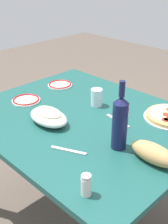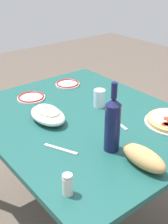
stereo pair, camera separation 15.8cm
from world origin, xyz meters
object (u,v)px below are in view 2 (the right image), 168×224
Objects in this scene: wine_bottle at (113,124)px; dining_table at (84,135)px; side_plate_far at (31,97)px; baked_pasta_dish at (48,114)px; water_glass at (99,98)px; bread_loaf at (144,158)px; spice_shaker at (68,185)px; side_plate_near at (68,84)px.

dining_table is at bearing 163.56° from wine_bottle.
wine_bottle reaches higher than side_plate_far.
water_glass reaches higher than baked_pasta_dish.
dining_table is 12.25× the size of water_glass.
baked_pasta_dish is at bearing -12.87° from side_plate_far.
spice_shaker is at bearing -100.02° from bread_loaf.
spice_shaker reaches higher than baked_pasta_dish.
dining_table is 0.42m from wine_bottle.
side_plate_far is (-0.71, -0.02, -0.12)m from wine_bottle.
bread_loaf reaches higher than side_plate_far.
water_glass is 0.60× the size of side_plate_far.
wine_bottle is 1.89× the size of side_plate_far.
wine_bottle is (0.32, -0.09, 0.25)m from dining_table.
dining_table is at bearing 65.35° from baked_pasta_dish.
dining_table is 14.35× the size of spice_shaker.
spice_shaker is (-0.06, -0.34, 0.00)m from bread_loaf.
bread_loaf reaches higher than baked_pasta_dish.
side_plate_near is (-0.43, 0.20, 0.13)m from dining_table.
wine_bottle reaches higher than dining_table.
water_glass reaches higher than spice_shaker.
wine_bottle reaches higher than spice_shaker.
side_plate_near is at bearing 173.49° from water_glass.
dining_table is 5.74× the size of bread_loaf.
spice_shaker is (0.48, -0.57, -0.01)m from water_glass.
side_plate_near is 0.31m from side_plate_far.
side_plate_near and side_plate_far have the same top height.
water_glass is (-0.05, 0.15, 0.17)m from dining_table.
wine_bottle is 0.35m from spice_shaker.
side_plate_far is 0.78× the size of bread_loaf.
spice_shaker is (0.82, -0.31, 0.03)m from side_plate_far.
side_plate_near is (-0.38, 0.04, -0.04)m from water_glass.
wine_bottle reaches higher than bread_loaf.
side_plate_far is at bearing 167.13° from baked_pasta_dish.
side_plate_near is at bearing 144.60° from spice_shaker.
side_plate_far reaches higher than dining_table.
wine_bottle is 0.45m from water_glass.
side_plate_near is at bearing 98.08° from side_plate_far.
bread_loaf is at bearing 10.34° from baked_pasta_dish.
spice_shaker reaches higher than bread_loaf.
spice_shaker reaches higher than side_plate_near.
bread_loaf is (0.49, -0.07, 0.16)m from dining_table.
bread_loaf is (0.54, -0.23, -0.01)m from water_glass.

